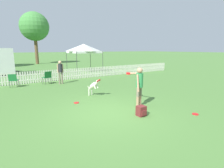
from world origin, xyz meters
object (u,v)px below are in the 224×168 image
frisbee_near_dog (143,113)px  backpack_on_grass (141,111)px  handler_person (139,82)px  tree_right_grove (34,27)px  folding_chair_center (13,79)px  frisbee_near_handler (195,114)px  canopy_tent_main (84,49)px  frisbee_midfield (76,103)px  folding_chair_blue_left (47,76)px  leaping_dog (94,85)px  spectator_standing (60,70)px

frisbee_near_dog → backpack_on_grass: (-0.20, -0.11, 0.16)m
handler_person → tree_right_grove: (0.64, 24.00, 4.54)m
handler_person → folding_chair_center: bearing=101.9°
frisbee_near_handler → canopy_tent_main: 13.45m
frisbee_midfield → folding_chair_blue_left: folding_chair_blue_left is taller
leaping_dog → spectator_standing: size_ratio=0.60×
handler_person → leaping_dog: 2.55m
frisbee_near_handler → spectator_standing: spectator_standing is taller
folding_chair_blue_left → folding_chair_center: size_ratio=1.04×
frisbee_near_dog → frisbee_midfield: (-1.55, 2.54, 0.00)m
folding_chair_center → tree_right_grove: tree_right_grove is taller
canopy_tent_main → leaping_dog: bearing=-111.9°
leaping_dog → frisbee_near_handler: size_ratio=4.21×
handler_person → frisbee_near_handler: size_ratio=7.31×
leaping_dog → folding_chair_blue_left: leaping_dog is taller
handler_person → frisbee_near_handler: (1.12, -1.82, -0.99)m
spectator_standing → folding_chair_blue_left: bearing=-25.8°
canopy_tent_main → tree_right_grove: (-2.16, 12.68, 3.20)m
folding_chair_center → frisbee_near_dog: bearing=136.3°
frisbee_near_dog → spectator_standing: 7.23m
spectator_standing → tree_right_grove: tree_right_grove is taller
leaping_dog → frisbee_near_handler: (1.90, -4.21, -0.53)m
folding_chair_center → spectator_standing: bearing=-168.2°
frisbee_near_handler → canopy_tent_main: canopy_tent_main is taller
canopy_tent_main → folding_chair_blue_left: bearing=-136.4°
frisbee_near_handler → folding_chair_blue_left: folding_chair_blue_left is taller
frisbee_midfield → folding_chair_center: 5.45m
handler_person → folding_chair_center: size_ratio=1.91×
frisbee_near_handler → frisbee_near_dog: size_ratio=1.00×
frisbee_midfield → folding_chair_blue_left: (-0.02, 4.96, 0.51)m
frisbee_near_handler → folding_chair_center: bearing=120.2°
frisbee_near_dog → spectator_standing: (-0.78, 7.13, 0.92)m
frisbee_near_dog → frisbee_midfield: same height
folding_chair_blue_left → spectator_standing: spectator_standing is taller
handler_person → canopy_tent_main: 11.73m
canopy_tent_main → folding_chair_center: bearing=-146.5°
backpack_on_grass → tree_right_grove: (1.24, 24.84, 5.36)m
leaping_dog → canopy_tent_main: 9.79m
backpack_on_grass → spectator_standing: bearing=94.6°
leaping_dog → tree_right_grove: bearing=-111.8°
frisbee_near_dog → canopy_tent_main: bearing=75.1°
backpack_on_grass → canopy_tent_main: canopy_tent_main is taller
spectator_standing → tree_right_grove: size_ratio=0.20×
leaping_dog → folding_chair_blue_left: (-1.18, 4.38, -0.03)m
folding_chair_center → spectator_standing: (2.75, -0.46, 0.43)m
folding_chair_blue_left → frisbee_near_dog: bearing=87.8°
handler_person → leaping_dog: (-0.78, 2.39, -0.45)m
backpack_on_grass → spectator_standing: 7.30m
spectator_standing → frisbee_midfield: bearing=80.1°
folding_chair_center → tree_right_grove: bearing=-83.6°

